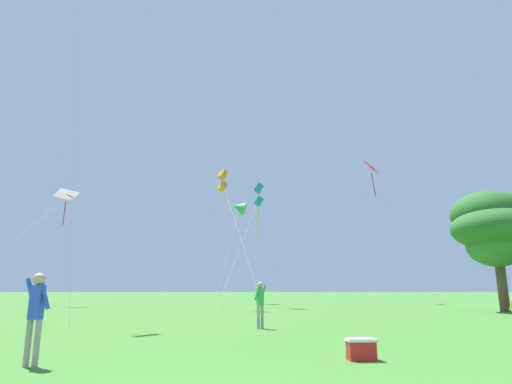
# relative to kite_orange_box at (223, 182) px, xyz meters

# --- Properties ---
(kite_orange_box) EXTENTS (2.90, 10.34, 10.34)m
(kite_orange_box) POSITION_rel_kite_orange_box_xyz_m (0.00, 0.00, 0.00)
(kite_orange_box) COLOR orange
(kite_orange_box) RESTS_ON ground_plane
(kite_black_large) EXTENTS (4.26, 11.66, 10.56)m
(kite_black_large) POSITION_rel_kite_orange_box_xyz_m (-14.36, 7.43, -0.15)
(kite_black_large) COLOR black
(kite_black_large) RESTS_ON ground_plane
(kite_teal_box) EXTENTS (3.69, 10.41, 10.19)m
(kite_teal_box) POSITION_rel_kite_orange_box_xyz_m (3.02, 3.59, -0.35)
(kite_teal_box) COLOR teal
(kite_teal_box) RESTS_ON ground_plane
(kite_green_small) EXTENTS (3.20, 9.25, 10.89)m
(kite_green_small) POSITION_rel_kite_orange_box_xyz_m (1.61, 13.54, 0.53)
(kite_green_small) COLOR green
(kite_green_small) RESTS_ON ground_plane
(kite_red_high) EXTENTS (3.99, 8.15, 15.85)m
(kite_red_high) POSITION_rel_kite_orange_box_xyz_m (16.67, 14.25, 4.63)
(kite_red_high) COLOR red
(kite_red_high) RESTS_ON ground_plane
(person_with_spool) EXTENTS (0.52, 0.35, 1.72)m
(person_with_spool) POSITION_rel_kite_orange_box_xyz_m (1.71, -15.17, -8.38)
(person_with_spool) COLOR gray
(person_with_spool) RESTS_ON ground_plane
(person_in_blue_jacket) EXTENTS (0.57, 0.24, 1.77)m
(person_in_blue_jacket) POSITION_rel_kite_orange_box_xyz_m (-3.29, -22.95, -8.34)
(person_in_blue_jacket) COLOR gray
(person_in_blue_jacket) RESTS_ON ground_plane
(tree_left_oak) EXTENTS (5.46, 5.80, 8.00)m
(tree_left_oak) POSITION_rel_kite_orange_box_xyz_m (18.17, -4.24, -3.90)
(tree_left_oak) COLOR brown
(tree_left_oak) RESTS_ON ground_plane
(picnic_cooler) EXTENTS (0.60, 0.40, 0.44)m
(picnic_cooler) POSITION_rel_kite_orange_box_xyz_m (3.28, -22.57, -9.19)
(picnic_cooler) COLOR red
(picnic_cooler) RESTS_ON ground_plane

